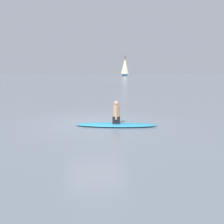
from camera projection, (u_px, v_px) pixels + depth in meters
The scene contains 4 objects.
ground_plane at pixel (96, 123), 10.04m from camera, with size 400.00×400.00×0.00m, color gray.
surfboard at pixel (116, 125), 9.43m from camera, with size 3.31×0.76×0.12m, color #339EC6.
person_paddler at pixel (116, 113), 9.35m from camera, with size 0.41×0.34×0.92m.
sailboat_distant at pixel (125, 67), 113.93m from camera, with size 5.98×4.34×9.86m.
Camera 1 is at (9.81, -0.70, 2.20)m, focal length 37.16 mm.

